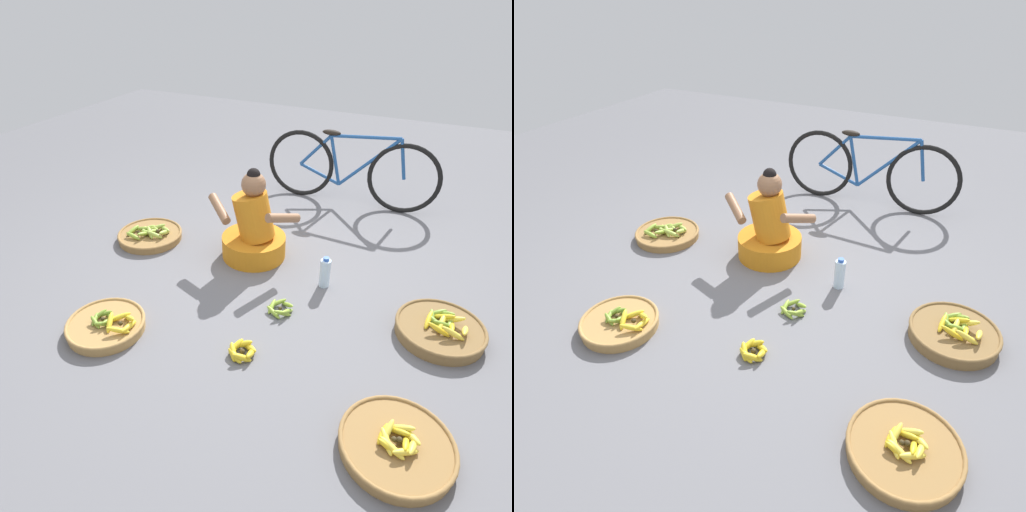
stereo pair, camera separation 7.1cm
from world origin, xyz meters
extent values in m
plane|color=slate|center=(0.00, 0.00, 0.00)|extent=(10.00, 10.00, 0.00)
cylinder|color=orange|center=(-0.25, 0.30, 0.09)|extent=(0.52, 0.52, 0.18)
cylinder|color=orange|center=(-0.25, 0.30, 0.36)|extent=(0.37, 0.30, 0.42)
sphere|color=#8C6042|center=(-0.25, 0.30, 0.63)|extent=(0.19, 0.19, 0.19)
sphere|color=black|center=(-0.25, 0.30, 0.71)|extent=(0.10, 0.10, 0.10)
cylinder|color=#8C6042|center=(-0.49, 0.17, 0.44)|extent=(0.28, 0.25, 0.16)
cylinder|color=#8C6042|center=(0.02, 0.24, 0.44)|extent=(0.21, 0.30, 0.16)
torus|color=black|center=(-0.33, 1.58, 0.34)|extent=(0.68, 0.06, 0.68)
torus|color=black|center=(0.69, 1.61, 0.34)|extent=(0.68, 0.06, 0.68)
cylinder|color=#1E4C8C|center=(0.34, 1.60, 0.45)|extent=(0.55, 0.05, 0.55)
cylinder|color=#1E4C8C|center=(0.02, 1.59, 0.43)|extent=(0.15, 0.04, 0.49)
cylinder|color=#1E4C8C|center=(0.28, 1.60, 0.69)|extent=(0.65, 0.05, 0.08)
cylinder|color=#1E4C8C|center=(-0.13, 1.59, 0.27)|extent=(0.42, 0.04, 0.18)
cylinder|color=#1E4C8C|center=(-0.19, 1.59, 0.50)|extent=(0.31, 0.04, 0.35)
cylinder|color=#1E4C8C|center=(0.65, 1.61, 0.53)|extent=(0.11, 0.04, 0.38)
ellipsoid|color=black|center=(-0.04, 1.59, 0.70)|extent=(0.18, 0.08, 0.05)
cylinder|color=#A87F47|center=(-0.74, -0.93, 0.03)|extent=(0.50, 0.50, 0.06)
torus|color=#A87F47|center=(-0.74, -0.93, 0.06)|extent=(0.51, 0.51, 0.02)
ellipsoid|color=yellow|center=(-0.55, -0.92, 0.09)|extent=(0.04, 0.15, 0.06)
ellipsoid|color=yellow|center=(-0.59, -0.86, 0.10)|extent=(0.15, 0.09, 0.09)
ellipsoid|color=yellow|center=(-0.66, -0.87, 0.09)|extent=(0.13, 0.13, 0.07)
ellipsoid|color=yellow|center=(-0.68, -0.95, 0.10)|extent=(0.09, 0.15, 0.09)
ellipsoid|color=yellow|center=(-0.59, -0.98, 0.09)|extent=(0.15, 0.10, 0.07)
sphere|color=#382D19|center=(-0.62, -0.92, 0.09)|extent=(0.03, 0.03, 0.03)
ellipsoid|color=olive|center=(-0.70, -0.94, 0.09)|extent=(0.03, 0.12, 0.07)
ellipsoid|color=olive|center=(-0.73, -0.89, 0.08)|extent=(0.12, 0.08, 0.05)
ellipsoid|color=olive|center=(-0.78, -0.89, 0.09)|extent=(0.12, 0.08, 0.07)
ellipsoid|color=olive|center=(-0.80, -0.91, 0.09)|extent=(0.08, 0.12, 0.07)
ellipsoid|color=olive|center=(-0.80, -0.95, 0.08)|extent=(0.07, 0.12, 0.05)
ellipsoid|color=olive|center=(-0.77, -0.98, 0.09)|extent=(0.12, 0.07, 0.06)
ellipsoid|color=olive|center=(-0.72, -0.97, 0.09)|extent=(0.10, 0.10, 0.06)
sphere|color=#382D19|center=(-0.75, -0.93, 0.09)|extent=(0.03, 0.03, 0.03)
cylinder|color=olive|center=(1.14, -1.02, 0.03)|extent=(0.56, 0.56, 0.06)
torus|color=olive|center=(1.14, -1.02, 0.06)|extent=(0.57, 0.57, 0.02)
ellipsoid|color=yellow|center=(1.21, -1.02, 0.09)|extent=(0.05, 0.15, 0.07)
ellipsoid|color=yellow|center=(1.19, -0.97, 0.09)|extent=(0.13, 0.12, 0.06)
ellipsoid|color=yellow|center=(1.14, -0.95, 0.09)|extent=(0.15, 0.05, 0.08)
ellipsoid|color=yellow|center=(1.08, -1.00, 0.09)|extent=(0.06, 0.15, 0.08)
ellipsoid|color=yellow|center=(1.09, -1.05, 0.08)|extent=(0.10, 0.14, 0.06)
ellipsoid|color=yellow|center=(1.12, -1.08, 0.09)|extent=(0.15, 0.09, 0.06)
ellipsoid|color=yellow|center=(1.18, -1.07, 0.09)|extent=(0.14, 0.11, 0.06)
sphere|color=#382D19|center=(1.14, -1.02, 0.09)|extent=(0.03, 0.03, 0.03)
ellipsoid|color=gold|center=(1.17, -1.02, 0.09)|extent=(0.04, 0.13, 0.07)
ellipsoid|color=gold|center=(1.13, -0.97, 0.09)|extent=(0.13, 0.06, 0.07)
ellipsoid|color=gold|center=(1.06, -1.02, 0.08)|extent=(0.05, 0.13, 0.06)
ellipsoid|color=gold|center=(1.11, -1.08, 0.08)|extent=(0.13, 0.06, 0.06)
sphere|color=#382D19|center=(1.12, -1.02, 0.08)|extent=(0.03, 0.03, 0.03)
cylinder|color=brown|center=(1.24, -0.07, 0.04)|extent=(0.55, 0.55, 0.07)
torus|color=brown|center=(1.24, -0.07, 0.07)|extent=(0.56, 0.56, 0.02)
ellipsoid|color=yellow|center=(1.38, -0.09, 0.11)|extent=(0.05, 0.16, 0.08)
ellipsoid|color=yellow|center=(1.30, -0.01, 0.11)|extent=(0.16, 0.06, 0.09)
ellipsoid|color=yellow|center=(1.24, -0.07, 0.10)|extent=(0.06, 0.16, 0.07)
ellipsoid|color=yellow|center=(1.31, -0.15, 0.11)|extent=(0.16, 0.05, 0.10)
sphere|color=#382D19|center=(1.31, -0.08, 0.10)|extent=(0.03, 0.03, 0.03)
ellipsoid|color=olive|center=(1.29, -0.03, 0.10)|extent=(0.05, 0.14, 0.06)
ellipsoid|color=olive|center=(1.25, 0.04, 0.11)|extent=(0.14, 0.07, 0.08)
ellipsoid|color=olive|center=(1.20, 0.03, 0.10)|extent=(0.13, 0.10, 0.07)
ellipsoid|color=olive|center=(1.18, -0.03, 0.10)|extent=(0.06, 0.14, 0.06)
ellipsoid|color=olive|center=(1.20, -0.07, 0.10)|extent=(0.13, 0.10, 0.06)
ellipsoid|color=olive|center=(1.25, -0.07, 0.10)|extent=(0.14, 0.07, 0.07)
sphere|color=#382D19|center=(1.23, -0.02, 0.10)|extent=(0.03, 0.03, 0.03)
ellipsoid|color=gold|center=(1.30, -0.07, 0.11)|extent=(0.04, 0.16, 0.08)
ellipsoid|color=gold|center=(1.24, -0.01, 0.11)|extent=(0.16, 0.06, 0.10)
ellipsoid|color=gold|center=(1.16, -0.07, 0.10)|extent=(0.05, 0.16, 0.07)
ellipsoid|color=gold|center=(1.23, -0.15, 0.11)|extent=(0.16, 0.04, 0.09)
sphere|color=#382D19|center=(1.23, -0.08, 0.10)|extent=(0.03, 0.03, 0.03)
cylinder|color=olive|center=(-1.19, 0.16, 0.03)|extent=(0.54, 0.54, 0.06)
torus|color=olive|center=(-1.19, 0.16, 0.06)|extent=(0.56, 0.56, 0.02)
ellipsoid|color=#9EB747|center=(-1.05, 0.18, 0.09)|extent=(0.05, 0.16, 0.09)
ellipsoid|color=#9EB747|center=(-1.09, 0.23, 0.08)|extent=(0.16, 0.11, 0.07)
ellipsoid|color=#9EB747|center=(-1.16, 0.22, 0.09)|extent=(0.14, 0.13, 0.08)
ellipsoid|color=#9EB747|center=(-1.16, 0.12, 0.09)|extent=(0.14, 0.13, 0.08)
ellipsoid|color=#9EB747|center=(-1.10, 0.11, 0.09)|extent=(0.16, 0.07, 0.08)
sphere|color=#382D19|center=(-1.12, 0.17, 0.09)|extent=(0.04, 0.04, 0.04)
ellipsoid|color=#9EB747|center=(-1.15, 0.16, 0.09)|extent=(0.04, 0.12, 0.08)
ellipsoid|color=#9EB747|center=(-1.17, 0.21, 0.08)|extent=(0.12, 0.09, 0.06)
ellipsoid|color=#9EB747|center=(-1.23, 0.20, 0.08)|extent=(0.11, 0.10, 0.06)
ellipsoid|color=#9EB747|center=(-1.24, 0.14, 0.08)|extent=(0.07, 0.12, 0.05)
ellipsoid|color=#9EB747|center=(-1.18, 0.12, 0.09)|extent=(0.12, 0.07, 0.07)
sphere|color=#382D19|center=(-1.20, 0.16, 0.08)|extent=(0.03, 0.03, 0.03)
ellipsoid|color=#8CAD38|center=(-1.19, 0.08, 0.09)|extent=(0.06, 0.16, 0.09)
ellipsoid|color=#8CAD38|center=(-1.27, 0.15, 0.08)|extent=(0.16, 0.06, 0.06)
ellipsoid|color=#8CAD38|center=(-1.33, 0.10, 0.08)|extent=(0.06, 0.16, 0.07)
ellipsoid|color=#8CAD38|center=(-1.27, 0.02, 0.08)|extent=(0.16, 0.05, 0.06)
sphere|color=#382D19|center=(-1.26, 0.09, 0.09)|extent=(0.03, 0.03, 0.03)
ellipsoid|color=#8CAD38|center=(0.28, -0.29, 0.03)|extent=(0.06, 0.14, 0.08)
ellipsoid|color=#8CAD38|center=(0.25, -0.23, 0.03)|extent=(0.13, 0.10, 0.08)
ellipsoid|color=#8CAD38|center=(0.18, -0.23, 0.03)|extent=(0.13, 0.11, 0.07)
ellipsoid|color=#8CAD38|center=(0.16, -0.28, 0.02)|extent=(0.04, 0.14, 0.06)
ellipsoid|color=#8CAD38|center=(0.19, -0.33, 0.02)|extent=(0.14, 0.09, 0.05)
ellipsoid|color=#8CAD38|center=(0.26, -0.33, 0.03)|extent=(0.13, 0.11, 0.09)
sphere|color=#382D19|center=(0.22, -0.28, 0.03)|extent=(0.03, 0.03, 0.03)
ellipsoid|color=gold|center=(0.23, -0.76, 0.03)|extent=(0.05, 0.13, 0.08)
ellipsoid|color=gold|center=(0.19, -0.71, 0.03)|extent=(0.13, 0.09, 0.06)
ellipsoid|color=gold|center=(0.15, -0.71, 0.04)|extent=(0.14, 0.08, 0.09)
ellipsoid|color=gold|center=(0.12, -0.74, 0.03)|extent=(0.08, 0.14, 0.08)
ellipsoid|color=gold|center=(0.12, -0.79, 0.03)|extent=(0.11, 0.13, 0.09)
ellipsoid|color=gold|center=(0.14, -0.81, 0.03)|extent=(0.14, 0.09, 0.07)
ellipsoid|color=gold|center=(0.19, -0.81, 0.03)|extent=(0.14, 0.09, 0.09)
sphere|color=#382D19|center=(0.17, -0.76, 0.03)|extent=(0.03, 0.03, 0.03)
cylinder|color=silver|center=(0.40, 0.14, 0.11)|extent=(0.08, 0.08, 0.22)
cylinder|color=#2D59B7|center=(0.40, 0.14, 0.24)|extent=(0.04, 0.04, 0.02)
camera|label=1|loc=(1.07, -2.49, 1.97)|focal=30.94mm
camera|label=2|loc=(1.13, -2.46, 1.97)|focal=30.94mm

